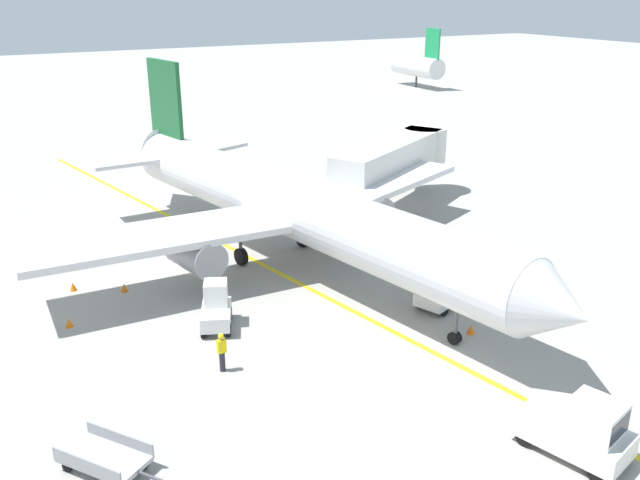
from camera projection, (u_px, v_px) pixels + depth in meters
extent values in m
plane|color=#9E9B93|center=(443.00, 357.00, 28.70)|extent=(300.00, 300.00, 0.00)
cube|color=yellow|center=(361.00, 315.00, 32.36)|extent=(15.16, 78.66, 0.01)
cylinder|color=silver|center=(293.00, 207.00, 36.88)|extent=(8.82, 30.09, 3.30)
cone|color=silver|center=(559.00, 309.00, 25.21)|extent=(3.62, 2.96, 3.23)
cone|color=silver|center=(153.00, 147.00, 48.56)|extent=(3.60, 3.33, 3.14)
cube|color=silver|center=(374.00, 184.00, 42.58)|extent=(13.69, 9.08, 0.36)
cylinder|color=gray|center=(365.00, 208.00, 41.23)|extent=(2.46, 3.50, 1.90)
cube|color=silver|center=(155.00, 237.00, 33.63)|extent=(13.10, 4.69, 0.36)
cylinder|color=gray|center=(195.00, 253.00, 34.24)|extent=(2.46, 3.50, 1.90)
cube|color=#19592D|center=(165.00, 100.00, 45.55)|extent=(1.02, 3.98, 5.20)
cube|color=silver|center=(210.00, 148.00, 48.34)|extent=(5.63, 3.75, 0.24)
cube|color=silver|center=(131.00, 161.00, 44.75)|extent=(5.30, 2.44, 0.24)
cylinder|color=#4C4C51|center=(457.00, 311.00, 29.26)|extent=(0.20, 0.20, 3.12)
cylinder|color=black|center=(455.00, 338.00, 29.71)|extent=(0.45, 0.62, 0.56)
cylinder|color=#4C4C51|center=(303.00, 222.00, 40.31)|extent=(0.20, 0.20, 3.12)
cylinder|color=black|center=(303.00, 239.00, 40.69)|extent=(0.52, 1.01, 0.96)
cylinder|color=#4C4C51|center=(240.00, 238.00, 37.68)|extent=(0.20, 0.20, 3.12)
cylinder|color=black|center=(241.00, 256.00, 38.06)|extent=(0.52, 1.01, 0.96)
cube|color=black|center=(515.00, 284.00, 26.53)|extent=(2.94, 1.50, 0.60)
cube|color=silver|center=(390.00, 160.00, 46.04)|extent=(11.76, 8.07, 2.50)
cylinder|color=silver|center=(425.00, 144.00, 50.55)|extent=(3.20, 3.20, 2.50)
cylinder|color=#59595B|center=(377.00, 201.00, 45.47)|extent=(0.56, 0.56, 2.35)
cube|color=#333338|center=(376.00, 214.00, 45.79)|extent=(1.80, 1.40, 0.50)
cube|color=silver|center=(573.00, 434.00, 22.67)|extent=(2.81, 3.98, 0.80)
cube|color=silver|center=(595.00, 418.00, 21.92)|extent=(1.90, 1.97, 1.10)
cube|color=black|center=(619.00, 428.00, 21.41)|extent=(1.39, 0.46, 0.77)
cylinder|color=black|center=(619.00, 450.00, 22.51)|extent=(0.37, 0.64, 0.60)
cylinder|color=black|center=(597.00, 473.00, 21.45)|extent=(0.37, 0.64, 0.60)
cylinder|color=black|center=(548.00, 418.00, 24.19)|extent=(0.37, 0.64, 0.60)
cylinder|color=black|center=(525.00, 438.00, 23.12)|extent=(0.37, 0.64, 0.60)
cube|color=silver|center=(216.00, 315.00, 30.96)|extent=(2.15, 2.72, 0.70)
cube|color=silver|center=(216.00, 293.00, 31.03)|extent=(1.39, 1.41, 1.10)
cube|color=black|center=(216.00, 288.00, 31.51)|extent=(0.93, 0.46, 0.77)
cylinder|color=black|center=(206.00, 314.00, 31.82)|extent=(0.44, 0.64, 0.60)
cylinder|color=black|center=(230.00, 313.00, 31.91)|extent=(0.44, 0.64, 0.60)
cylinder|color=black|center=(203.00, 331.00, 30.25)|extent=(0.44, 0.64, 0.60)
cylinder|color=black|center=(228.00, 330.00, 30.35)|extent=(0.44, 0.64, 0.60)
cube|color=silver|center=(447.00, 291.00, 33.45)|extent=(4.09, 2.75, 0.60)
cylinder|color=black|center=(444.00, 310.00, 32.22)|extent=(0.64, 0.42, 0.60)
cylinder|color=black|center=(421.00, 302.00, 32.99)|extent=(0.64, 0.42, 0.60)
cylinder|color=black|center=(471.00, 292.00, 34.12)|extent=(0.64, 0.42, 0.60)
cylinder|color=black|center=(449.00, 285.00, 34.89)|extent=(0.64, 0.42, 0.60)
cube|color=black|center=(442.00, 277.00, 32.68)|extent=(4.99, 2.62, 1.76)
cube|color=yellow|center=(450.00, 277.00, 32.37)|extent=(4.72, 1.86, 1.84)
cube|color=yellow|center=(434.00, 273.00, 32.91)|extent=(4.72, 1.86, 1.84)
cube|color=silver|center=(428.00, 244.00, 39.59)|extent=(2.64, 4.08, 0.60)
cylinder|color=black|center=(446.00, 256.00, 38.57)|extent=(0.40, 0.64, 0.60)
cylinder|color=black|center=(424.00, 258.00, 38.36)|extent=(0.40, 0.64, 0.60)
cylinder|color=black|center=(430.00, 240.00, 41.02)|extent=(0.40, 0.64, 0.60)
cylinder|color=black|center=(410.00, 241.00, 40.81)|extent=(0.40, 0.64, 0.60)
cube|color=black|center=(432.00, 232.00, 38.70)|extent=(2.46, 5.02, 1.76)
cube|color=yellow|center=(440.00, 229.00, 38.73)|extent=(1.69, 4.78, 1.84)
cube|color=yellow|center=(424.00, 230.00, 38.58)|extent=(1.69, 4.78, 1.84)
cube|color=#A5A5A8|center=(104.00, 459.00, 21.89)|extent=(2.82, 3.16, 0.16)
cube|color=#4C4C51|center=(150.00, 477.00, 21.12)|extent=(0.58, 0.79, 0.08)
cube|color=gray|center=(120.00, 439.00, 22.43)|extent=(1.64, 2.34, 0.50)
cube|color=gray|center=(86.00, 466.00, 21.17)|extent=(1.64, 2.34, 0.50)
cylinder|color=black|center=(143.00, 464.00, 22.04)|extent=(0.30, 0.36, 0.36)
cylinder|color=black|center=(94.00, 446.00, 22.92)|extent=(0.30, 0.36, 0.36)
cylinder|color=black|center=(67.00, 467.00, 21.92)|extent=(0.30, 0.36, 0.36)
cylinder|color=#26262D|center=(222.00, 361.00, 27.56)|extent=(0.24, 0.24, 0.85)
cube|color=yellow|center=(221.00, 346.00, 27.31)|extent=(0.36, 0.22, 0.56)
sphere|color=#9E7051|center=(221.00, 338.00, 27.17)|extent=(0.20, 0.20, 0.20)
sphere|color=yellow|center=(221.00, 336.00, 27.15)|extent=(0.24, 0.24, 0.24)
cone|color=orange|center=(471.00, 329.00, 30.57)|extent=(0.36, 0.36, 0.44)
cone|color=orange|center=(73.00, 287.00, 34.88)|extent=(0.36, 0.36, 0.44)
cone|color=orange|center=(124.00, 288.00, 34.77)|extent=(0.36, 0.36, 0.44)
cone|color=orange|center=(69.00, 323.00, 31.16)|extent=(0.36, 0.36, 0.44)
cylinder|color=silver|center=(417.00, 66.00, 103.31)|extent=(3.00, 10.00, 3.00)
cylinder|color=#3F3F3F|center=(416.00, 82.00, 104.12)|extent=(0.30, 0.30, 1.60)
cube|color=#198C4C|center=(433.00, 44.00, 99.21)|extent=(0.24, 3.20, 4.40)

